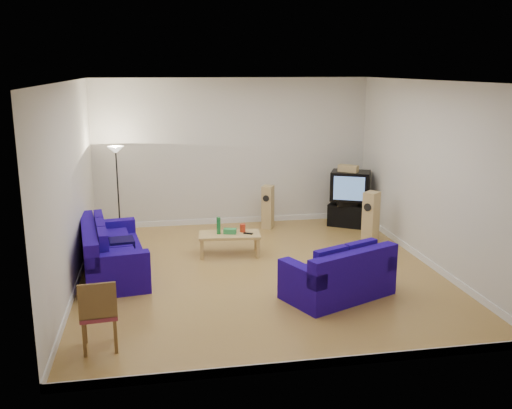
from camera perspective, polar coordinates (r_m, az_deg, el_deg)
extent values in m
cube|color=olive|center=(9.79, 0.42, -6.81)|extent=(6.00, 6.50, 0.01)
cube|color=white|center=(9.18, 0.45, 12.26)|extent=(6.00, 6.50, 0.01)
cube|color=silver|center=(12.52, -2.32, 5.25)|extent=(6.00, 0.01, 3.20)
cube|color=silver|center=(6.28, 5.91, -3.26)|extent=(6.00, 0.01, 3.20)
cube|color=silver|center=(9.29, -18.07, 1.66)|extent=(0.01, 6.50, 3.20)
cube|color=silver|center=(10.33, 17.04, 2.88)|extent=(0.01, 6.50, 3.20)
cube|color=white|center=(12.82, -2.25, -1.59)|extent=(6.00, 0.02, 0.12)
cube|color=white|center=(6.89, 5.56, -15.58)|extent=(6.00, 0.02, 0.12)
cube|color=white|center=(9.71, -17.35, -7.26)|extent=(0.02, 6.50, 0.12)
cube|color=white|center=(10.70, 16.43, -5.25)|extent=(0.02, 6.50, 0.12)
cube|color=#110062|center=(9.99, -14.05, -5.52)|extent=(1.26, 2.34, 0.43)
cube|color=#110062|center=(9.85, -16.34, -3.31)|extent=(0.53, 2.24, 0.44)
cube|color=#110062|center=(10.85, -14.56, -2.18)|extent=(0.99, 0.35, 0.24)
cube|color=#110062|center=(8.93, -13.67, -5.53)|extent=(0.99, 0.35, 0.24)
cube|color=black|center=(9.90, -13.27, -3.73)|extent=(0.46, 0.46, 0.12)
cube|color=#110062|center=(8.86, 8.13, -7.84)|extent=(1.84, 1.48, 0.40)
cube|color=#110062|center=(8.48, 9.79, -5.98)|extent=(1.56, 0.85, 0.41)
cube|color=#110062|center=(8.31, 4.59, -6.88)|extent=(0.56, 0.91, 0.23)
cube|color=#110062|center=(9.21, 11.44, -5.05)|extent=(0.56, 0.91, 0.23)
cube|color=black|center=(8.85, 7.57, -5.80)|extent=(0.50, 0.50, 0.11)
cube|color=tan|center=(10.58, -2.68, -3.06)|extent=(1.17, 0.67, 0.05)
cube|color=tan|center=(10.42, -5.45, -4.56)|extent=(0.07, 0.07, 0.36)
cube|color=tan|center=(10.86, -5.43, -3.80)|extent=(0.07, 0.07, 0.36)
cube|color=tan|center=(10.45, 0.21, -4.43)|extent=(0.07, 0.07, 0.36)
cube|color=tan|center=(10.89, -0.01, -3.68)|extent=(0.07, 0.07, 0.36)
cylinder|color=#197233|center=(10.53, -3.76, -2.11)|extent=(0.08, 0.08, 0.32)
cube|color=green|center=(10.57, -2.62, -2.67)|extent=(0.26, 0.19, 0.09)
cylinder|color=red|center=(10.67, -1.34, -2.36)|extent=(0.12, 0.12, 0.15)
cube|color=black|center=(10.54, -0.79, -2.90)|extent=(0.18, 0.13, 0.02)
cube|color=black|center=(12.69, 9.11, -1.05)|extent=(0.91, 0.80, 0.49)
cube|color=black|center=(12.56, 9.04, 0.17)|extent=(0.48, 0.42, 0.10)
cube|color=black|center=(12.57, 9.41, 1.87)|extent=(0.99, 0.88, 0.63)
cube|color=#446596|center=(12.27, 9.29, 1.59)|extent=(0.60, 0.29, 0.51)
cube|color=tan|center=(12.43, 9.21, 3.58)|extent=(0.43, 0.40, 0.15)
cube|color=tan|center=(12.31, 1.19, -0.26)|extent=(0.32, 0.34, 0.94)
cylinder|color=black|center=(12.13, 1.01, 0.61)|extent=(0.13, 0.08, 0.14)
cube|color=tan|center=(11.44, 11.40, -1.32)|extent=(0.39, 0.39, 1.04)
cylinder|color=black|center=(11.24, 11.10, -0.27)|extent=(0.12, 0.13, 0.15)
cylinder|color=black|center=(12.07, -13.38, -3.15)|extent=(0.24, 0.24, 0.03)
cylinder|color=black|center=(11.85, -13.62, 0.99)|extent=(0.03, 0.03, 1.76)
cone|color=white|center=(11.69, -13.86, 5.33)|extent=(0.32, 0.32, 0.14)
cube|color=brown|center=(7.33, -16.78, -12.83)|extent=(0.04, 0.04, 0.45)
cube|color=brown|center=(7.66, -16.74, -11.64)|extent=(0.04, 0.04, 0.45)
cube|color=brown|center=(7.32, -13.86, -12.66)|extent=(0.04, 0.04, 0.45)
cube|color=brown|center=(7.65, -13.95, -11.48)|extent=(0.04, 0.04, 0.45)
cube|color=maroon|center=(7.39, -15.45, -10.44)|extent=(0.48, 0.48, 0.06)
cube|color=brown|center=(7.11, -15.57, -9.30)|extent=(0.45, 0.08, 0.45)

